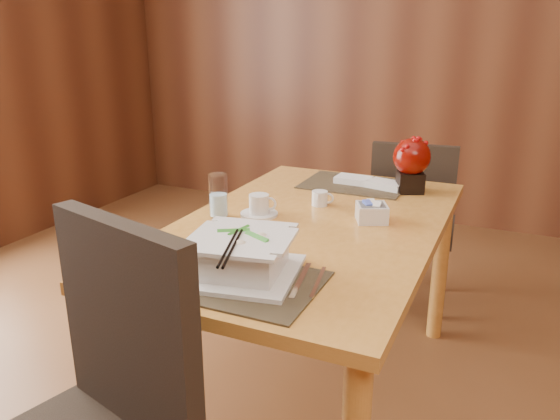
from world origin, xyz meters
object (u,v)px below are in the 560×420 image
at_px(water_glass, 218,196).
at_px(coffee_cup, 259,206).
at_px(creamer_jug, 320,198).
at_px(berry_decor, 412,162).
at_px(sugar_caddy, 372,213).
at_px(dining_table, 310,247).
at_px(soup_setting, 242,256).
at_px(bread_plate, 154,268).
at_px(far_chair, 412,216).

bearing_deg(water_glass, coffee_cup, 31.81).
height_order(creamer_jug, berry_decor, berry_decor).
distance_m(coffee_cup, water_glass, 0.16).
bearing_deg(berry_decor, coffee_cup, -129.63).
bearing_deg(sugar_caddy, water_glass, -160.86).
distance_m(dining_table, water_glass, 0.39).
bearing_deg(sugar_caddy, coffee_cup, -165.38).
relative_size(dining_table, sugar_caddy, 14.08).
distance_m(dining_table, soup_setting, 0.53).
relative_size(soup_setting, coffee_cup, 2.49).
xyz_separation_m(creamer_jug, berry_decor, (0.29, 0.34, 0.10)).
height_order(water_glass, bread_plate, water_glass).
relative_size(dining_table, far_chair, 1.66).
relative_size(sugar_caddy, berry_decor, 0.46).
height_order(coffee_cup, berry_decor, berry_decor).
xyz_separation_m(dining_table, coffee_cup, (-0.20, -0.00, 0.13)).
distance_m(coffee_cup, berry_decor, 0.72).
distance_m(creamer_jug, sugar_caddy, 0.26).
relative_size(soup_setting, creamer_jug, 4.35).
height_order(water_glass, sugar_caddy, water_glass).
bearing_deg(berry_decor, dining_table, -114.66).
bearing_deg(creamer_jug, soup_setting, -97.15).
bearing_deg(water_glass, dining_table, 14.23).
xyz_separation_m(coffee_cup, water_glass, (-0.13, -0.08, 0.05)).
distance_m(water_glass, sugar_caddy, 0.56).
bearing_deg(dining_table, bread_plate, -114.74).
height_order(sugar_caddy, berry_decor, berry_decor).
xyz_separation_m(water_glass, far_chair, (0.53, 1.02, -0.32)).
xyz_separation_m(coffee_cup, far_chair, (0.40, 0.94, -0.28)).
xyz_separation_m(berry_decor, far_chair, (-0.05, 0.39, -0.37)).
relative_size(coffee_cup, sugar_caddy, 1.33).
distance_m(sugar_caddy, far_chair, 0.88).
height_order(creamer_jug, far_chair, far_chair).
distance_m(dining_table, creamer_jug, 0.24).
height_order(dining_table, water_glass, water_glass).
bearing_deg(soup_setting, bread_plate, -175.41).
bearing_deg(bread_plate, coffee_cup, 83.91).
xyz_separation_m(water_glass, creamer_jug, (0.29, 0.29, -0.05)).
height_order(water_glass, berry_decor, berry_decor).
bearing_deg(bread_plate, far_chair, 72.90).
bearing_deg(berry_decor, bread_plate, -114.70).
relative_size(berry_decor, far_chair, 0.26).
height_order(soup_setting, bread_plate, soup_setting).
bearing_deg(soup_setting, far_chair, 71.89).
height_order(coffee_cup, bread_plate, coffee_cup).
bearing_deg(dining_table, water_glass, -165.77).
distance_m(coffee_cup, bread_plate, 0.57).
bearing_deg(water_glass, berry_decor, 47.16).
xyz_separation_m(water_glass, sugar_caddy, (0.53, 0.18, -0.05)).
bearing_deg(berry_decor, soup_setting, -103.72).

